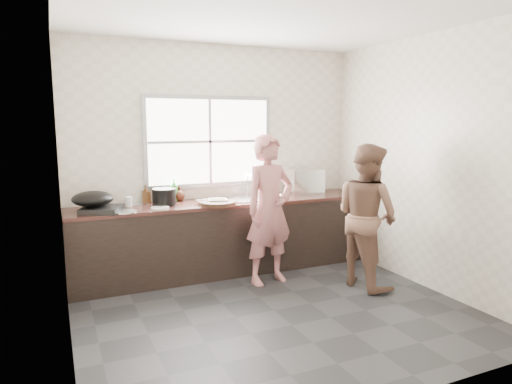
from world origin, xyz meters
name	(u,v)px	position (x,y,z in m)	size (l,w,h in m)	color
floor	(274,311)	(0.00, 0.00, -0.01)	(3.60, 3.20, 0.01)	#29292C
ceiling	(276,15)	(0.00, 0.00, 2.71)	(3.60, 3.20, 0.01)	silver
wall_back	(217,158)	(0.00, 1.60, 1.35)	(3.60, 0.01, 2.70)	beige
wall_left	(61,180)	(-1.80, 0.00, 1.35)	(0.01, 3.20, 2.70)	silver
wall_right	(426,163)	(1.80, 0.00, 1.35)	(0.01, 3.20, 2.70)	silver
wall_front	(395,196)	(0.00, -1.60, 1.35)	(3.60, 0.01, 2.70)	beige
cabinet	(227,238)	(0.00, 1.29, 0.41)	(3.60, 0.62, 0.82)	black
countertop	(226,202)	(0.00, 1.29, 0.84)	(3.60, 0.64, 0.04)	#341A15
sink	(253,198)	(0.35, 1.29, 0.86)	(0.55, 0.45, 0.02)	silver
faucet	(247,185)	(0.35, 1.49, 1.01)	(0.02, 0.02, 0.30)	silver
window_frame	(209,142)	(-0.10, 1.59, 1.55)	(1.60, 0.05, 1.10)	#9EA0A5
window_glazing	(210,142)	(-0.10, 1.57, 1.55)	(1.50, 0.01, 1.00)	white
woman	(269,215)	(0.30, 0.74, 0.77)	(0.56, 0.37, 1.55)	#C37675
person_side	(367,216)	(1.22, 0.22, 0.78)	(0.76, 0.59, 1.56)	brown
cutting_board	(218,203)	(-0.18, 1.08, 0.88)	(0.42, 0.42, 0.04)	#342014
cleaver	(202,200)	(-0.31, 1.25, 0.90)	(0.18, 0.09, 0.01)	#A2A5A9
bowl_mince	(218,201)	(-0.16, 1.14, 0.89)	(0.23, 0.23, 0.06)	white
bowl_crabs	(272,198)	(0.51, 1.08, 0.89)	(0.18, 0.18, 0.06)	white
bowl_held	(274,198)	(0.53, 1.08, 0.89)	(0.17, 0.17, 0.05)	white
black_pot	(164,197)	(-0.74, 1.31, 0.95)	(0.26, 0.26, 0.19)	black
plate_food	(160,208)	(-0.82, 1.13, 0.87)	(0.20, 0.20, 0.02)	white
bottle_green	(174,190)	(-0.57, 1.52, 0.99)	(0.10, 0.10, 0.27)	green
bottle_brown_tall	(146,195)	(-0.90, 1.52, 0.96)	(0.09, 0.09, 0.19)	#4A2B12
bottle_brown_short	(179,194)	(-0.51, 1.52, 0.94)	(0.13, 0.13, 0.16)	#431E10
glass_jar	(129,202)	(-1.12, 1.37, 0.92)	(0.08, 0.08, 0.11)	silver
burner	(102,209)	(-1.42, 1.18, 0.89)	(0.38, 0.38, 0.06)	black
wok	(93,199)	(-1.50, 1.22, 1.00)	(0.42, 0.42, 0.16)	black
dish_rack	(305,182)	(1.10, 1.35, 1.02)	(0.43, 0.30, 0.32)	white
pot_lid_left	(124,212)	(-1.20, 1.08, 0.87)	(0.26, 0.26, 0.01)	silver
pot_lid_right	(138,203)	(-0.99, 1.52, 0.87)	(0.27, 0.27, 0.01)	#A9AAB0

